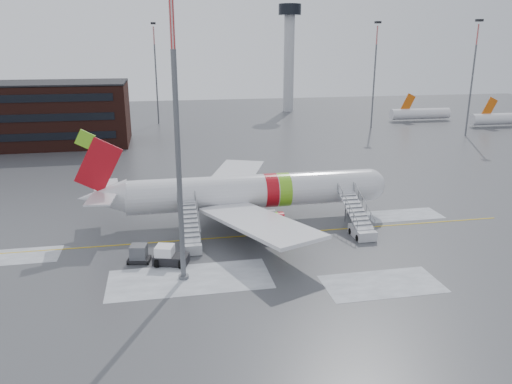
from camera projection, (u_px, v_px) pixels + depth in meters
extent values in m
plane|color=#494C4F|center=(240.00, 233.00, 53.71)|extent=(260.00, 260.00, 0.00)
cylinder|color=silver|center=(253.00, 191.00, 56.52)|extent=(28.00, 3.80, 3.80)
sphere|color=silver|center=(369.00, 185.00, 59.08)|extent=(3.80, 3.80, 3.80)
cube|color=black|center=(377.00, 180.00, 59.12)|extent=(1.09, 1.60, 0.97)
cone|color=silver|center=(103.00, 197.00, 53.44)|extent=(5.20, 3.72, 3.72)
cube|color=#B50D18|center=(99.00, 165.00, 52.40)|extent=(5.27, 0.30, 6.09)
cube|color=#7BCE21|center=(85.00, 139.00, 51.39)|extent=(2.16, 0.26, 2.16)
cube|color=silver|center=(106.00, 185.00, 55.74)|extent=(3.07, 4.85, 0.18)
cube|color=silver|center=(101.00, 199.00, 50.85)|extent=(3.07, 4.85, 0.18)
cube|color=silver|center=(233.00, 178.00, 64.49)|extent=(10.72, 15.97, 1.13)
cube|color=silver|center=(259.00, 222.00, 48.52)|extent=(10.72, 15.97, 1.13)
cylinder|color=silver|center=(249.00, 194.00, 62.06)|extent=(3.40, 2.10, 2.10)
cylinder|color=silver|center=(266.00, 223.00, 52.28)|extent=(3.40, 2.10, 2.10)
cylinder|color=#595B60|center=(351.00, 207.00, 59.46)|extent=(0.20, 0.20, 1.80)
cylinder|color=black|center=(351.00, 210.00, 59.59)|extent=(0.90, 0.56, 0.90)
cylinder|color=black|center=(245.00, 210.00, 59.56)|extent=(0.90, 0.56, 0.90)
cylinder|color=black|center=(252.00, 224.00, 55.05)|extent=(0.90, 0.56, 0.90)
cube|color=silver|center=(362.00, 232.00, 52.40)|extent=(2.00, 3.20, 1.00)
cube|color=silver|center=(356.00, 211.00, 53.89)|extent=(1.90, 5.87, 2.52)
cube|color=silver|center=(345.00, 192.00, 56.66)|extent=(1.90, 1.40, 0.15)
cylinder|color=#595B60|center=(346.00, 207.00, 56.77)|extent=(0.16, 0.16, 3.40)
cylinder|color=black|center=(358.00, 238.00, 51.36)|extent=(0.25, 0.70, 0.70)
cylinder|color=black|center=(366.00, 230.00, 53.57)|extent=(0.25, 0.70, 0.70)
cube|color=#ADAFB4|center=(191.00, 245.00, 49.12)|extent=(2.00, 3.20, 1.00)
cube|color=#ADAFB4|center=(189.00, 222.00, 50.61)|extent=(1.90, 5.87, 2.52)
cube|color=#ADAFB4|center=(186.00, 201.00, 53.37)|extent=(1.90, 1.40, 0.15)
cylinder|color=#595B60|center=(187.00, 217.00, 53.48)|extent=(0.16, 0.16, 3.40)
cylinder|color=black|center=(182.00, 252.00, 48.07)|extent=(0.25, 0.70, 0.70)
cylinder|color=black|center=(199.00, 242.00, 50.28)|extent=(0.25, 0.70, 0.70)
cube|color=black|center=(171.00, 259.00, 46.03)|extent=(3.48, 2.49, 0.78)
cube|color=white|center=(165.00, 251.00, 45.85)|extent=(1.95, 1.95, 1.01)
cube|color=black|center=(164.00, 247.00, 45.74)|extent=(1.70, 1.77, 0.17)
cylinder|color=black|center=(157.00, 263.00, 45.41)|extent=(0.54, 0.85, 0.78)
cylinder|color=black|center=(181.00, 264.00, 45.21)|extent=(0.54, 0.85, 0.78)
cylinder|color=black|center=(162.00, 256.00, 46.90)|extent=(0.54, 0.85, 0.78)
cylinder|color=black|center=(185.00, 257.00, 46.71)|extent=(0.54, 0.85, 0.78)
cube|color=black|center=(139.00, 259.00, 46.59)|extent=(2.27, 1.82, 0.32)
cube|color=#505257|center=(139.00, 252.00, 46.38)|extent=(1.71, 1.63, 1.39)
cylinder|color=black|center=(129.00, 264.00, 45.84)|extent=(0.21, 0.30, 0.28)
cylinder|color=black|center=(149.00, 257.00, 47.40)|extent=(0.21, 0.30, 0.28)
cylinder|color=#595B60|center=(179.00, 172.00, 40.61)|extent=(0.44, 0.44, 19.21)
cylinder|color=#CC7272|center=(172.00, 22.00, 37.29)|extent=(0.40, 0.40, 4.32)
cylinder|color=#595B60|center=(184.00, 277.00, 43.34)|extent=(0.90, 0.90, 0.30)
cylinder|color=#B2B5BA|center=(289.00, 63.00, 144.45)|extent=(3.00, 3.00, 28.00)
cylinder|color=black|center=(290.00, 9.00, 140.26)|extent=(6.40, 6.40, 3.00)
cylinder|color=#595B60|center=(374.00, 87.00, 116.90)|extent=(0.36, 0.36, 19.20)
cylinder|color=#CC7272|center=(377.00, 36.00, 113.57)|extent=(0.32, 0.32, 4.32)
cube|color=black|center=(378.00, 22.00, 112.74)|extent=(1.20, 1.20, 0.50)
cylinder|color=#595B60|center=(157.00, 85.00, 122.78)|extent=(0.36, 0.36, 19.20)
cylinder|color=#CC7272|center=(154.00, 36.00, 119.46)|extent=(0.32, 0.32, 4.32)
cube|color=black|center=(153.00, 23.00, 118.63)|extent=(1.20, 1.20, 0.50)
cylinder|color=#595B60|center=(471.00, 91.00, 106.67)|extent=(0.36, 0.36, 19.20)
cylinder|color=#CC7272|center=(478.00, 35.00, 103.34)|extent=(0.32, 0.32, 4.32)
cube|color=black|center=(479.00, 20.00, 102.51)|extent=(1.20, 1.20, 0.50)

